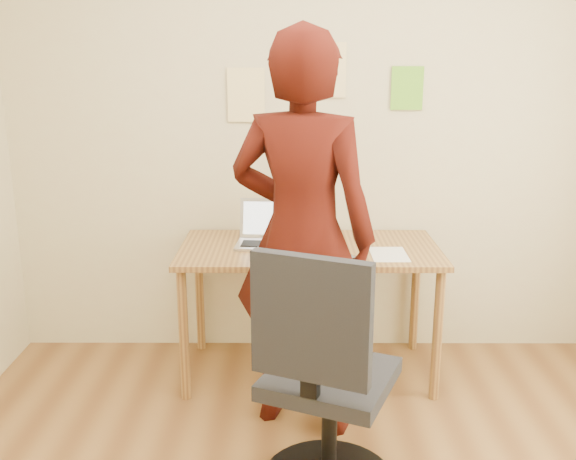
{
  "coord_description": "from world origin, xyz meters",
  "views": [
    {
      "loc": [
        -0.12,
        -1.95,
        1.73
      ],
      "look_at": [
        -0.13,
        0.95,
        0.95
      ],
      "focal_mm": 40.0,
      "sensor_mm": 36.0,
      "label": 1
    }
  ],
  "objects_px": {
    "phone": "(346,256)",
    "laptop": "(267,235)",
    "office_chair": "(324,394)",
    "desk": "(309,262)",
    "person": "(302,237)"
  },
  "relations": [
    {
      "from": "phone",
      "to": "laptop",
      "type": "bearing_deg",
      "value": 120.8
    },
    {
      "from": "laptop",
      "to": "phone",
      "type": "relative_size",
      "value": 2.39
    },
    {
      "from": "office_chair",
      "to": "phone",
      "type": "bearing_deg",
      "value": 103.36
    },
    {
      "from": "office_chair",
      "to": "desk",
      "type": "bearing_deg",
      "value": 114.79
    },
    {
      "from": "laptop",
      "to": "person",
      "type": "bearing_deg",
      "value": -67.38
    },
    {
      "from": "laptop",
      "to": "person",
      "type": "relative_size",
      "value": 0.18
    },
    {
      "from": "desk",
      "to": "laptop",
      "type": "bearing_deg",
      "value": 164.73
    },
    {
      "from": "desk",
      "to": "office_chair",
      "type": "xyz_separation_m",
      "value": [
        0.03,
        -1.07,
        -0.2
      ]
    },
    {
      "from": "desk",
      "to": "person",
      "type": "xyz_separation_m",
      "value": [
        -0.05,
        -0.5,
        0.29
      ]
    },
    {
      "from": "laptop",
      "to": "person",
      "type": "distance_m",
      "value": 0.61
    },
    {
      "from": "phone",
      "to": "office_chair",
      "type": "bearing_deg",
      "value": -128.39
    },
    {
      "from": "phone",
      "to": "office_chair",
      "type": "xyz_separation_m",
      "value": [
        -0.16,
        -0.89,
        -0.29
      ]
    },
    {
      "from": "desk",
      "to": "laptop",
      "type": "relative_size",
      "value": 4.1
    },
    {
      "from": "office_chair",
      "to": "laptop",
      "type": "bearing_deg",
      "value": 126.23
    },
    {
      "from": "phone",
      "to": "office_chair",
      "type": "distance_m",
      "value": 0.95
    }
  ]
}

